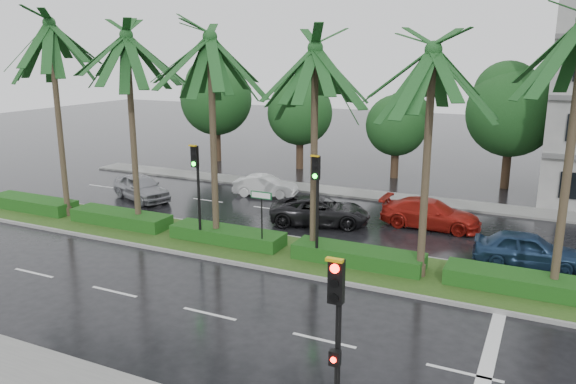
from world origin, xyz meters
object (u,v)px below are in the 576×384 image
at_px(signal_median_left, 197,179).
at_px(car_white, 265,186).
at_px(car_red, 430,214).
at_px(car_blue, 527,249).
at_px(signal_near, 336,348).
at_px(car_silver, 141,187).
at_px(street_sign, 261,206).
at_px(car_darkgrey, 320,211).

height_order(signal_median_left, car_white, signal_median_left).
relative_size(car_red, car_blue, 1.17).
bearing_deg(signal_near, car_silver, 139.61).
bearing_deg(car_silver, street_sign, -93.00).
bearing_deg(car_red, signal_near, -174.14).
relative_size(street_sign, car_darkgrey, 0.53).
relative_size(street_sign, car_white, 0.70).
xyz_separation_m(signal_median_left, car_darkgrey, (3.50, 5.31, -2.32)).
xyz_separation_m(signal_median_left, car_white, (-1.50, 9.02, -2.38)).
height_order(car_darkgrey, car_red, car_red).
distance_m(street_sign, car_silver, 11.72).
height_order(street_sign, car_darkgrey, street_sign).
bearing_deg(car_white, street_sign, -163.77).
xyz_separation_m(signal_median_left, car_blue, (13.00, 3.70, -2.31)).
relative_size(signal_median_left, car_darkgrey, 0.89).
relative_size(signal_median_left, car_red, 0.92).
bearing_deg(car_darkgrey, car_white, 35.97).
relative_size(car_darkgrey, car_red, 1.03).
distance_m(car_silver, car_blue, 20.55).
distance_m(car_silver, car_red, 16.11).
bearing_deg(street_sign, car_white, 116.97).
bearing_deg(street_sign, car_red, 51.47).
bearing_deg(car_silver, car_red, -60.73).
xyz_separation_m(street_sign, car_silver, (-10.50, 5.02, -1.39)).
bearing_deg(car_darkgrey, signal_near, -173.99).
distance_m(signal_near, street_sign, 12.11).
bearing_deg(street_sign, car_blue, 19.39).
xyz_separation_m(street_sign, car_red, (5.50, 6.91, -1.44)).
distance_m(car_white, car_red, 10.19).
distance_m(car_white, car_darkgrey, 6.23).
relative_size(signal_near, car_darkgrey, 0.89).
xyz_separation_m(signal_median_left, car_red, (8.50, 7.09, -2.31)).
height_order(signal_median_left, car_blue, signal_median_left).
bearing_deg(signal_median_left, car_silver, 145.27).
bearing_deg(car_red, car_silver, 97.48).
height_order(signal_median_left, car_darkgrey, signal_median_left).
bearing_deg(car_red, car_blue, -126.21).
distance_m(signal_near, car_darkgrey, 16.45).
height_order(car_white, car_darkgrey, car_darkgrey).
distance_m(car_darkgrey, car_red, 5.31).
height_order(car_silver, car_blue, car_silver).
bearing_deg(car_white, car_darkgrey, -137.35).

